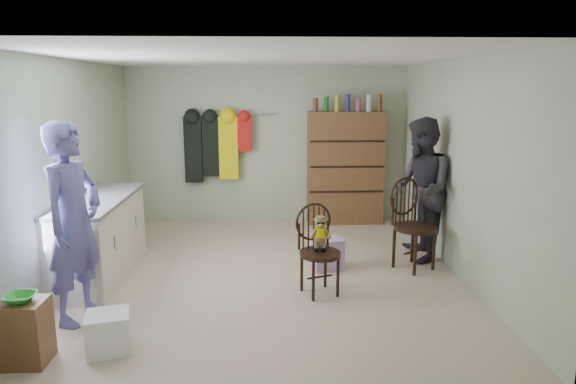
{
  "coord_description": "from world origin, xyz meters",
  "views": [
    {
      "loc": [
        0.03,
        -5.81,
        2.21
      ],
      "look_at": [
        0.25,
        0.2,
        0.95
      ],
      "focal_mm": 32.0,
      "sensor_mm": 36.0,
      "label": 1
    }
  ],
  "objects_px": {
    "chair_far": "(411,220)",
    "chair_front": "(318,243)",
    "counter": "(100,237)",
    "dresser": "(345,167)"
  },
  "relations": [
    {
      "from": "counter",
      "to": "dresser",
      "type": "height_order",
      "value": "dresser"
    },
    {
      "from": "counter",
      "to": "chair_front",
      "type": "bearing_deg",
      "value": -13.26
    },
    {
      "from": "counter",
      "to": "dresser",
      "type": "bearing_deg",
      "value": 35.68
    },
    {
      "from": "chair_front",
      "to": "counter",
      "type": "bearing_deg",
      "value": 146.35
    },
    {
      "from": "chair_far",
      "to": "chair_front",
      "type": "bearing_deg",
      "value": 179.11
    },
    {
      "from": "chair_front",
      "to": "dresser",
      "type": "xyz_separation_m",
      "value": [
        0.71,
        2.89,
        0.35
      ]
    },
    {
      "from": "counter",
      "to": "chair_front",
      "type": "distance_m",
      "value": 2.56
    },
    {
      "from": "chair_front",
      "to": "dresser",
      "type": "height_order",
      "value": "dresser"
    },
    {
      "from": "counter",
      "to": "chair_far",
      "type": "relative_size",
      "value": 1.67
    },
    {
      "from": "chair_far",
      "to": "dresser",
      "type": "bearing_deg",
      "value": 70.64
    }
  ]
}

